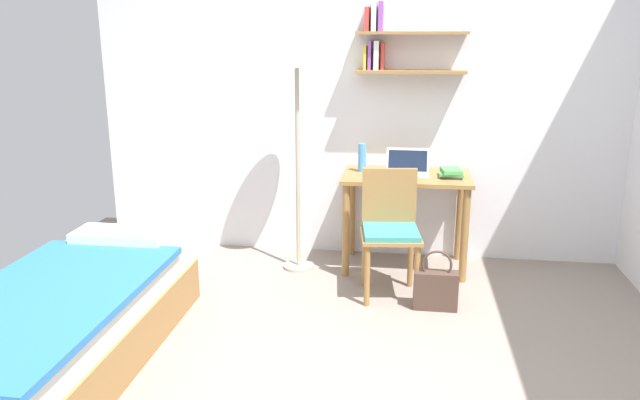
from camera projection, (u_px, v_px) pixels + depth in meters
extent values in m
plane|color=gray|center=(339.00, 379.00, 3.29)|extent=(5.28, 5.28, 0.00)
cube|color=white|center=(368.00, 96.00, 4.89)|extent=(4.40, 0.05, 2.60)
cube|color=#9E703D|center=(410.00, 71.00, 4.66)|extent=(0.83, 0.22, 0.02)
cube|color=gold|center=(365.00, 58.00, 4.70)|extent=(0.02, 0.16, 0.18)
cube|color=purple|center=(370.00, 55.00, 4.69)|extent=(0.02, 0.15, 0.21)
cube|color=silver|center=(377.00, 55.00, 4.68)|extent=(0.04, 0.17, 0.21)
cube|color=#D13D38|center=(383.00, 56.00, 4.69)|extent=(0.03, 0.13, 0.20)
cube|color=#9E703D|center=(412.00, 33.00, 4.59)|extent=(0.83, 0.22, 0.02)
cube|color=#D13D38|center=(367.00, 19.00, 4.64)|extent=(0.03, 0.13, 0.17)
cube|color=silver|center=(374.00, 15.00, 4.61)|extent=(0.04, 0.15, 0.23)
cube|color=purple|center=(381.00, 16.00, 4.61)|extent=(0.03, 0.15, 0.21)
cube|color=#9E703D|center=(61.00, 345.00, 3.36)|extent=(0.86, 2.07, 0.28)
cube|color=silver|center=(56.00, 308.00, 3.31)|extent=(0.83, 2.00, 0.16)
cube|color=#2D70B7|center=(41.00, 301.00, 3.16)|extent=(0.88, 1.69, 0.04)
cube|color=white|center=(121.00, 238.00, 4.04)|extent=(0.60, 0.28, 0.10)
cube|color=#9E703D|center=(407.00, 177.00, 4.68)|extent=(0.97, 0.57, 0.03)
cylinder|color=#9E703D|center=(346.00, 231.00, 4.61)|extent=(0.06, 0.06, 0.72)
cylinder|color=#9E703D|center=(465.00, 236.00, 4.49)|extent=(0.06, 0.06, 0.72)
cylinder|color=#9E703D|center=(352.00, 213.00, 5.07)|extent=(0.06, 0.06, 0.72)
cylinder|color=#9E703D|center=(460.00, 217.00, 4.95)|extent=(0.06, 0.06, 0.72)
cube|color=#9E703D|center=(391.00, 236.00, 4.23)|extent=(0.45, 0.45, 0.03)
cube|color=teal|center=(391.00, 231.00, 4.22)|extent=(0.41, 0.42, 0.04)
cube|color=#9E703D|center=(389.00, 195.00, 4.34)|extent=(0.38, 0.08, 0.38)
cylinder|color=#9E703D|center=(367.00, 276.00, 4.13)|extent=(0.04, 0.04, 0.43)
cylinder|color=#9E703D|center=(417.00, 276.00, 4.12)|extent=(0.04, 0.04, 0.43)
cylinder|color=#9E703D|center=(365.00, 258.00, 4.45)|extent=(0.04, 0.04, 0.43)
cylinder|color=#9E703D|center=(411.00, 258.00, 4.45)|extent=(0.04, 0.04, 0.43)
cylinder|color=#B2A893|center=(299.00, 266.00, 4.85)|extent=(0.24, 0.24, 0.02)
cylinder|color=#B2A893|center=(298.00, 170.00, 4.65)|extent=(0.03, 0.03, 1.53)
cone|color=silver|center=(297.00, 51.00, 4.42)|extent=(0.37, 0.37, 0.22)
cube|color=#B7BABF|center=(407.00, 174.00, 4.67)|extent=(0.33, 0.21, 0.01)
cube|color=#B7BABF|center=(408.00, 160.00, 4.70)|extent=(0.32, 0.09, 0.18)
cube|color=black|center=(408.00, 161.00, 4.70)|extent=(0.29, 0.07, 0.15)
cylinder|color=#4C99DB|center=(362.00, 158.00, 4.76)|extent=(0.06, 0.06, 0.22)
cube|color=#333338|center=(451.00, 176.00, 4.61)|extent=(0.18, 0.21, 0.02)
cube|color=#4CA856|center=(452.00, 173.00, 4.60)|extent=(0.19, 0.20, 0.02)
cube|color=#4CA856|center=(451.00, 170.00, 4.59)|extent=(0.16, 0.21, 0.03)
cube|color=#4C382D|center=(436.00, 290.00, 4.11)|extent=(0.29, 0.11, 0.26)
torus|color=#4C382D|center=(437.00, 265.00, 4.06)|extent=(0.20, 0.02, 0.20)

